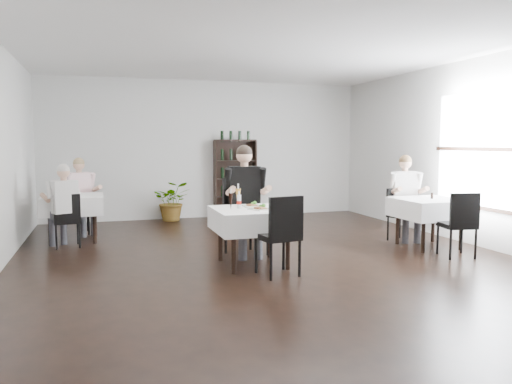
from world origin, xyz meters
TOP-DOWN VIEW (x-y plane):
  - room_shell at (0.00, 0.00)m, footprint 9.00×9.00m
  - window_right at (3.48, 0.00)m, footprint 0.06×2.30m
  - wine_shelf at (0.60, 4.31)m, footprint 0.90×0.28m
  - main_table at (-0.30, 0.00)m, footprint 1.03×1.03m
  - left_table at (-2.70, 2.50)m, footprint 0.98×0.98m
  - right_table at (2.70, 0.30)m, footprint 0.98×0.98m
  - potted_tree at (-0.81, 4.20)m, footprint 0.85×0.77m
  - main_chair_far at (-0.23, 0.75)m, footprint 0.65×0.66m
  - main_chair_near at (-0.14, -0.66)m, footprint 0.53×0.53m
  - left_chair_far at (-2.69, 3.27)m, footprint 0.49×0.49m
  - left_chair_near at (-2.76, 1.92)m, footprint 0.44×0.44m
  - right_chair_far at (2.58, 0.93)m, footprint 0.53×0.53m
  - right_chair_near at (2.65, -0.47)m, footprint 0.50×0.51m
  - diner_main at (-0.23, 0.62)m, footprint 0.62×0.63m
  - diner_left_far at (-2.59, 3.08)m, footprint 0.62×0.65m
  - diner_left_near at (-2.82, 1.94)m, footprint 0.60×0.63m
  - diner_right_far at (2.68, 0.91)m, footprint 0.59×0.62m
  - plate_far at (-0.25, 0.20)m, footprint 0.23×0.23m
  - plate_near at (-0.24, -0.14)m, footprint 0.32×0.32m
  - pilsner_dark at (-0.61, -0.03)m, footprint 0.06×0.06m
  - pilsner_lager at (-0.47, 0.12)m, footprint 0.08×0.08m
  - coke_bottle at (-0.47, 0.08)m, footprint 0.06×0.06m
  - napkin_cutlery at (-0.03, -0.14)m, footprint 0.21×0.20m
  - pepper_mill at (2.74, 0.29)m, footprint 0.05×0.05m

SIDE VIEW (x-z plane):
  - potted_tree at x=-0.81m, z-range 0.00..0.84m
  - left_chair_near at x=-2.76m, z-range 0.06..0.92m
  - right_chair_far at x=2.58m, z-range 0.06..0.95m
  - right_chair_near at x=2.65m, z-range 0.07..1.02m
  - left_chair_far at x=-2.69m, z-range 0.07..1.07m
  - main_chair_near at x=-0.14m, z-range 0.07..1.08m
  - left_table at x=-2.70m, z-range 0.24..1.01m
  - right_table at x=2.70m, z-range 0.24..1.01m
  - main_table at x=-0.30m, z-range 0.24..1.01m
  - main_chair_far at x=-0.23m, z-range 0.08..1.22m
  - diner_left_near at x=-2.82m, z-range 0.11..1.43m
  - napkin_cutlery at x=-0.03m, z-range 0.77..0.79m
  - plate_far at x=-0.25m, z-range 0.75..0.82m
  - plate_near at x=-0.24m, z-range 0.75..0.83m
  - diner_left_far at x=-2.59m, z-range 0.11..1.50m
  - pepper_mill at x=2.74m, z-range 0.77..0.87m
  - diner_right_far at x=2.68m, z-range 0.12..1.56m
  - wine_shelf at x=0.60m, z-range -0.03..1.72m
  - coke_bottle at x=-0.47m, z-range 0.75..0.98m
  - pilsner_dark at x=-0.61m, z-range 0.74..1.02m
  - pilsner_lager at x=-0.47m, z-range 0.74..1.07m
  - diner_main at x=-0.23m, z-range 0.13..1.75m
  - window_right at x=3.48m, z-range 0.57..2.42m
  - room_shell at x=0.00m, z-range -3.00..6.00m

